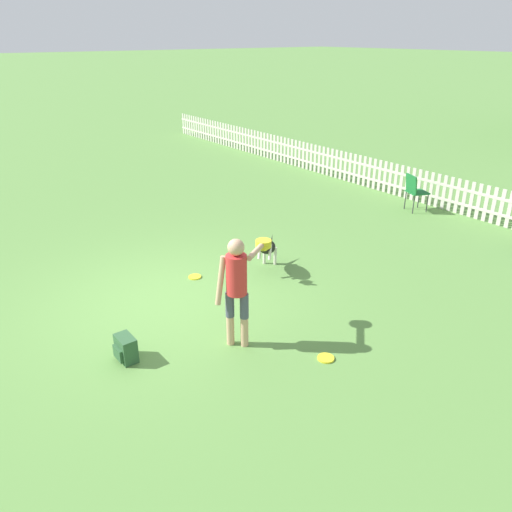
{
  "coord_description": "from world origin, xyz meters",
  "views": [
    {
      "loc": [
        6.56,
        -3.15,
        3.98
      ],
      "look_at": [
        0.84,
        1.22,
        0.76
      ],
      "focal_mm": 35.0,
      "sensor_mm": 36.0,
      "label": 1
    }
  ],
  "objects_px": {
    "handler_person": "(238,279)",
    "folding_chair_center": "(415,189)",
    "leaping_dog": "(267,247)",
    "backpack_on_grass": "(126,349)",
    "frisbee_near_handler": "(326,358)",
    "frisbee_near_dog": "(195,277)"
  },
  "relations": [
    {
      "from": "leaping_dog",
      "to": "handler_person",
      "type": "bearing_deg",
      "value": 90.33
    },
    {
      "from": "leaping_dog",
      "to": "backpack_on_grass",
      "type": "relative_size",
      "value": 2.78
    },
    {
      "from": "handler_person",
      "to": "frisbee_near_handler",
      "type": "xyz_separation_m",
      "value": [
        1.02,
        0.69,
        -0.98
      ]
    },
    {
      "from": "frisbee_near_handler",
      "to": "folding_chair_center",
      "type": "bearing_deg",
      "value": 117.3
    },
    {
      "from": "leaping_dog",
      "to": "frisbee_near_handler",
      "type": "distance_m",
      "value": 2.82
    },
    {
      "from": "handler_person",
      "to": "leaping_dog",
      "type": "height_order",
      "value": "handler_person"
    },
    {
      "from": "handler_person",
      "to": "leaping_dog",
      "type": "relative_size",
      "value": 1.63
    },
    {
      "from": "handler_person",
      "to": "frisbee_near_handler",
      "type": "height_order",
      "value": "handler_person"
    },
    {
      "from": "frisbee_near_dog",
      "to": "folding_chair_center",
      "type": "height_order",
      "value": "folding_chair_center"
    },
    {
      "from": "handler_person",
      "to": "backpack_on_grass",
      "type": "relative_size",
      "value": 4.53
    },
    {
      "from": "leaping_dog",
      "to": "backpack_on_grass",
      "type": "height_order",
      "value": "leaping_dog"
    },
    {
      "from": "frisbee_near_dog",
      "to": "backpack_on_grass",
      "type": "distance_m",
      "value": 2.54
    },
    {
      "from": "handler_person",
      "to": "backpack_on_grass",
      "type": "distance_m",
      "value": 1.75
    },
    {
      "from": "handler_person",
      "to": "leaping_dog",
      "type": "distance_m",
      "value": 2.38
    },
    {
      "from": "handler_person",
      "to": "folding_chair_center",
      "type": "height_order",
      "value": "handler_person"
    },
    {
      "from": "frisbee_near_handler",
      "to": "folding_chair_center",
      "type": "distance_m",
      "value": 6.76
    },
    {
      "from": "handler_person",
      "to": "folding_chair_center",
      "type": "distance_m",
      "value": 7.01
    },
    {
      "from": "handler_person",
      "to": "frisbee_near_dog",
      "type": "xyz_separation_m",
      "value": [
        -2.15,
        0.56,
        -0.98
      ]
    },
    {
      "from": "handler_person",
      "to": "frisbee_near_handler",
      "type": "bearing_deg",
      "value": -7.56
    },
    {
      "from": "frisbee_near_handler",
      "to": "backpack_on_grass",
      "type": "xyz_separation_m",
      "value": [
        -1.6,
        -2.12,
        0.16
      ]
    },
    {
      "from": "backpack_on_grass",
      "to": "handler_person",
      "type": "bearing_deg",
      "value": 67.84
    },
    {
      "from": "handler_person",
      "to": "frisbee_near_dog",
      "type": "relative_size",
      "value": 7.01
    }
  ]
}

